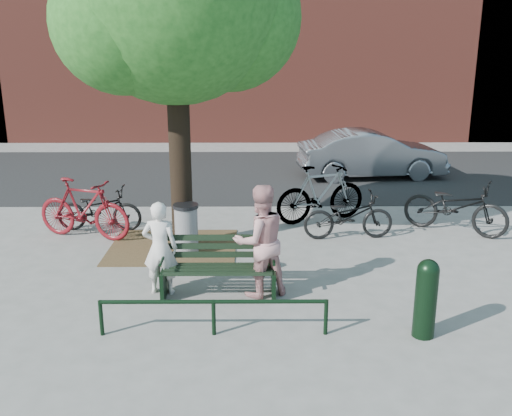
{
  "coord_description": "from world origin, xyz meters",
  "views": [
    {
      "loc": [
        0.51,
        -8.09,
        3.78
      ],
      "look_at": [
        0.58,
        1.0,
        1.13
      ],
      "focal_mm": 40.0,
      "sensor_mm": 36.0,
      "label": 1
    }
  ],
  "objects_px": {
    "bollard": "(426,296)",
    "parked_car": "(372,154)",
    "park_bench": "(219,265)",
    "bicycle_c": "(348,216)",
    "person_left": "(160,248)",
    "person_right": "(260,241)",
    "litter_bin": "(186,229)"
  },
  "relations": [
    {
      "from": "litter_bin",
      "to": "park_bench",
      "type": "bearing_deg",
      "value": -68.67
    },
    {
      "from": "bicycle_c",
      "to": "litter_bin",
      "type": "bearing_deg",
      "value": 100.94
    },
    {
      "from": "bicycle_c",
      "to": "parked_car",
      "type": "relative_size",
      "value": 0.43
    },
    {
      "from": "bollard",
      "to": "person_left",
      "type": "bearing_deg",
      "value": 159.22
    },
    {
      "from": "person_left",
      "to": "parked_car",
      "type": "xyz_separation_m",
      "value": [
        4.86,
        7.89,
        -0.06
      ]
    },
    {
      "from": "litter_bin",
      "to": "parked_car",
      "type": "bearing_deg",
      "value": 53.09
    },
    {
      "from": "park_bench",
      "to": "bollard",
      "type": "relative_size",
      "value": 1.6
    },
    {
      "from": "person_right",
      "to": "bicycle_c",
      "type": "xyz_separation_m",
      "value": [
        1.79,
        2.62,
        -0.41
      ]
    },
    {
      "from": "person_right",
      "to": "litter_bin",
      "type": "height_order",
      "value": "person_right"
    },
    {
      "from": "bollard",
      "to": "litter_bin",
      "type": "relative_size",
      "value": 1.14
    },
    {
      "from": "bollard",
      "to": "parked_car",
      "type": "relative_size",
      "value": 0.26
    },
    {
      "from": "person_left",
      "to": "parked_car",
      "type": "distance_m",
      "value": 9.27
    },
    {
      "from": "person_left",
      "to": "park_bench",
      "type": "bearing_deg",
      "value": 178.85
    },
    {
      "from": "parked_car",
      "to": "person_left",
      "type": "bearing_deg",
      "value": 142.55
    },
    {
      "from": "litter_bin",
      "to": "bicycle_c",
      "type": "distance_m",
      "value": 3.23
    },
    {
      "from": "person_right",
      "to": "litter_bin",
      "type": "bearing_deg",
      "value": -74.57
    },
    {
      "from": "bollard",
      "to": "parked_car",
      "type": "height_order",
      "value": "parked_car"
    },
    {
      "from": "bollard",
      "to": "litter_bin",
      "type": "xyz_separation_m",
      "value": [
        -3.49,
        3.1,
        -0.1
      ]
    },
    {
      "from": "park_bench",
      "to": "parked_car",
      "type": "height_order",
      "value": "parked_car"
    },
    {
      "from": "bicycle_c",
      "to": "bollard",
      "type": "bearing_deg",
      "value": -178.85
    },
    {
      "from": "park_bench",
      "to": "bollard",
      "type": "height_order",
      "value": "bollard"
    },
    {
      "from": "bollard",
      "to": "parked_car",
      "type": "distance_m",
      "value": 9.37
    },
    {
      "from": "bicycle_c",
      "to": "parked_car",
      "type": "xyz_separation_m",
      "value": [
        1.53,
        5.35,
        0.21
      ]
    },
    {
      "from": "park_bench",
      "to": "litter_bin",
      "type": "relative_size",
      "value": 1.82
    },
    {
      "from": "park_bench",
      "to": "bollard",
      "type": "distance_m",
      "value": 3.1
    },
    {
      "from": "person_left",
      "to": "person_right",
      "type": "bearing_deg",
      "value": -179.51
    },
    {
      "from": "person_left",
      "to": "person_right",
      "type": "distance_m",
      "value": 1.55
    },
    {
      "from": "bollard",
      "to": "bicycle_c",
      "type": "relative_size",
      "value": 0.61
    },
    {
      "from": "person_right",
      "to": "bicycle_c",
      "type": "relative_size",
      "value": 0.98
    },
    {
      "from": "bollard",
      "to": "bicycle_c",
      "type": "distance_m",
      "value": 3.97
    },
    {
      "from": "person_left",
      "to": "bicycle_c",
      "type": "relative_size",
      "value": 0.83
    },
    {
      "from": "person_right",
      "to": "bollard",
      "type": "distance_m",
      "value": 2.55
    }
  ]
}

